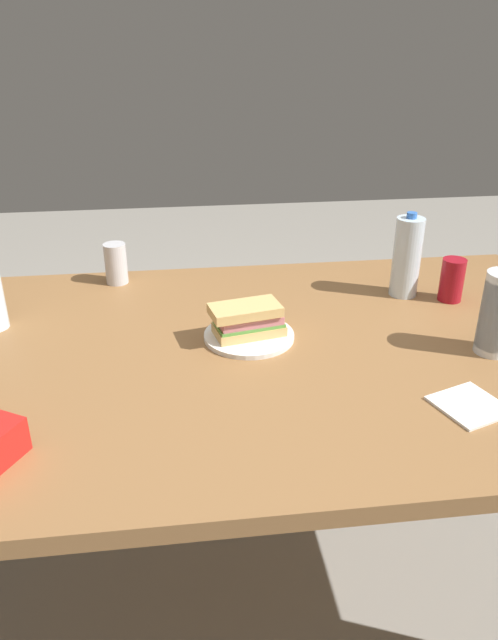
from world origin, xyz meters
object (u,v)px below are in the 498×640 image
Objects in this scene: sandwich at (248,320)px; soda_can_red at (452,280)px; paper_plate at (249,336)px; soda_can_silver at (116,263)px; water_bottle_spare at (407,257)px; dining_table at (235,378)px; plastic_cup_stack at (498,314)px.

soda_can_red is (-0.60, -0.16, 0.01)m from sandwich.
paper_plate is 0.54m from soda_can_silver.
water_bottle_spare is at bearing -156.06° from paper_plate.
soda_can_silver is (0.94, -0.25, 0.00)m from soda_can_red.
sandwich is (-0.04, -0.06, 0.13)m from dining_table.
dining_table is at bearing 18.83° from soda_can_red.
dining_table is 7.80× the size of water_bottle_spare.
soda_can_red is at bearing -165.15° from paper_plate.
plastic_cup_stack is (-0.57, 0.14, 0.05)m from sandwich.
dining_table is 0.11m from paper_plate.
soda_can_red reaches higher than paper_plate.
soda_can_red reaches higher than sandwich.
soda_can_red and soda_can_silver have the same top height.
paper_plate is at bearing -125.22° from dining_table.
plastic_cup_stack is at bearing 165.96° from paper_plate.
paper_plate is at bearing 14.85° from soda_can_red.
soda_can_red is at bearing -161.17° from dining_table.
water_bottle_spare is 2.00× the size of soda_can_silver.
water_bottle_spare is at bearing -24.44° from soda_can_red.
soda_can_red is (-0.63, -0.22, 0.14)m from dining_table.
soda_can_silver is at bearing -49.58° from sandwich.
dining_table is 0.61m from water_bottle_spare.
soda_can_red is at bearing 165.32° from soda_can_silver.
soda_can_red is at bearing -165.00° from sandwich.
water_bottle_spare is (0.09, -0.35, 0.01)m from plastic_cup_stack.
dining_table is 0.64m from plastic_cup_stack.
paper_plate is 1.85× the size of soda_can_red.
sandwich is 0.80× the size of water_bottle_spare.
plastic_cup_stack is 0.37m from water_bottle_spare.
soda_can_red is at bearing -94.74° from plastic_cup_stack.
soda_can_silver is (0.82, -0.19, -0.05)m from water_bottle_spare.
sandwich is at bearing 130.42° from soda_can_silver.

